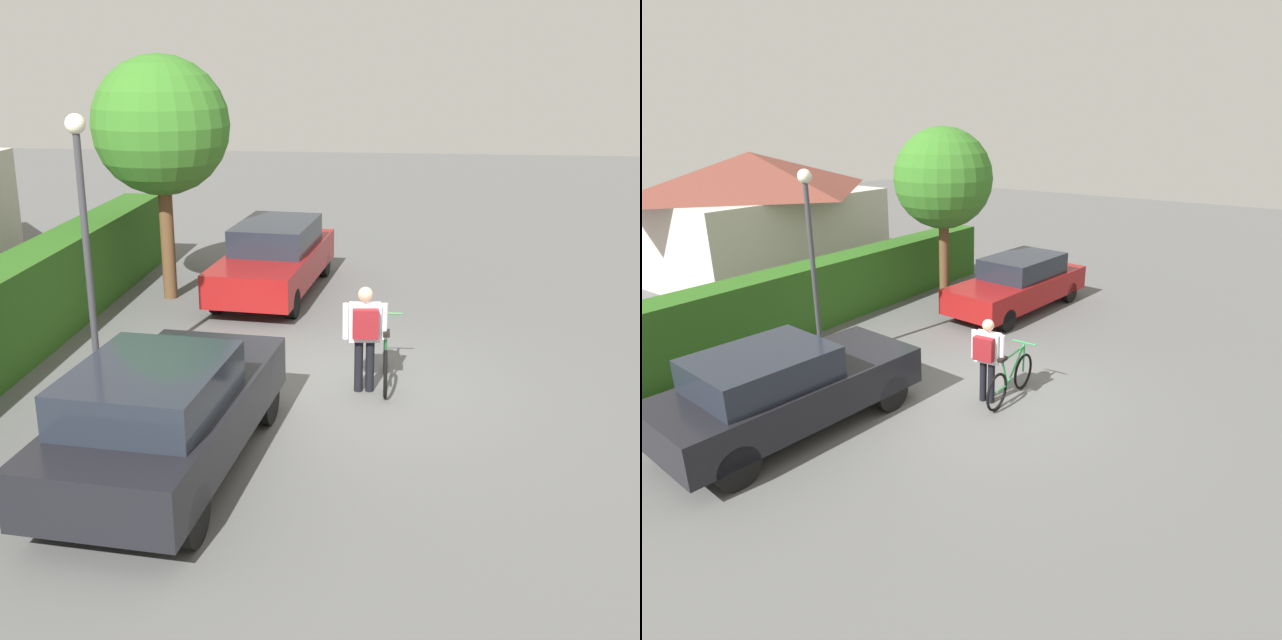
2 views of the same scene
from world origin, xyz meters
The scene contains 7 objects.
ground_plane centered at (0.00, 0.00, 0.00)m, with size 60.00×60.00×0.00m, color #585858.
parked_car_near centered at (-2.93, 1.93, 0.79)m, with size 4.50×2.19×1.52m.
parked_car_far centered at (4.88, 1.91, 0.75)m, with size 4.69×2.09×1.48m.
bicycle centered at (0.17, -0.58, 0.40)m, with size 1.75×0.50×0.97m.
person_rider centered at (-0.20, -0.28, 0.98)m, with size 0.38×0.65×1.62m.
street_lamp centered at (-0.71, 3.63, 2.64)m, with size 0.28×0.28×4.06m.
tree_kerbside centered at (4.26, 4.00, 3.46)m, with size 2.69×2.69×4.82m.
Camera 1 is at (-11.45, -0.89, 4.85)m, focal length 45.74 mm.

